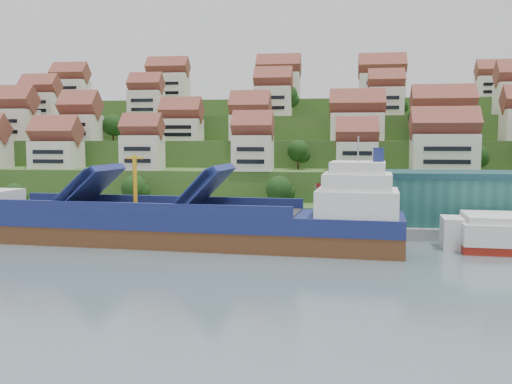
# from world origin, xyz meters

# --- Properties ---
(ground) EXTENTS (300.00, 300.00, 0.00)m
(ground) POSITION_xyz_m (0.00, 0.00, 0.00)
(ground) COLOR slate
(ground) RESTS_ON ground
(quay) EXTENTS (180.00, 14.00, 2.20)m
(quay) POSITION_xyz_m (20.00, 15.00, 1.10)
(quay) COLOR gray
(quay) RESTS_ON ground
(hillside) EXTENTS (260.00, 128.00, 31.00)m
(hillside) POSITION_xyz_m (0.00, 103.55, 10.66)
(hillside) COLOR #2D4C1E
(hillside) RESTS_ON ground
(hillside_village) EXTENTS (155.02, 63.17, 28.99)m
(hillside_village) POSITION_xyz_m (1.17, 60.46, 24.26)
(hillside_village) COLOR silver
(hillside_village) RESTS_ON ground
(hillside_trees) EXTENTS (142.93, 62.61, 31.33)m
(hillside_trees) POSITION_xyz_m (-5.18, 43.23, 16.03)
(hillside_trees) COLOR #193B13
(hillside_trees) RESTS_ON ground
(warehouse) EXTENTS (60.00, 15.00, 10.00)m
(warehouse) POSITION_xyz_m (52.00, 17.00, 7.20)
(warehouse) COLOR #205751
(warehouse) RESTS_ON quay
(flagpole) EXTENTS (1.28, 0.16, 8.00)m
(flagpole) POSITION_xyz_m (18.11, 10.00, 6.88)
(flagpole) COLOR gray
(flagpole) RESTS_ON quay
(cargo_ship) EXTENTS (84.84, 18.66, 18.74)m
(cargo_ship) POSITION_xyz_m (-6.77, -1.02, 3.51)
(cargo_ship) COLOR #56311A
(cargo_ship) RESTS_ON ground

